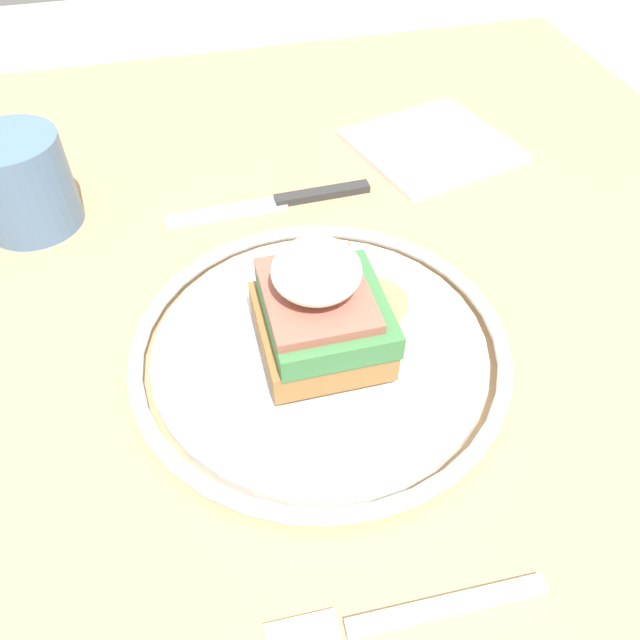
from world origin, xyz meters
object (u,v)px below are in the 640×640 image
at_px(plate, 320,348).
at_px(napkin, 431,145).
at_px(fork, 391,620).
at_px(cup, 21,182).
at_px(knife, 286,200).
at_px(sandwich, 322,308).

bearing_deg(plate, napkin, -36.48).
distance_m(fork, cup, 0.42).
bearing_deg(plate, knife, -4.55).
xyz_separation_m(fork, cup, (0.38, 0.19, 0.04)).
bearing_deg(fork, knife, -3.66).
distance_m(plate, sandwich, 0.04).
relative_size(sandwich, knife, 0.61).
bearing_deg(plate, cup, 44.19).
relative_size(plate, sandwich, 2.33).
bearing_deg(fork, plate, -2.78).
distance_m(cup, napkin, 0.37).
relative_size(knife, napkin, 1.31).
xyz_separation_m(knife, cup, (0.03, 0.21, 0.04)).
bearing_deg(napkin, sandwich, 143.70).
relative_size(plate, cup, 3.27).
height_order(knife, napkin, same).
relative_size(cup, napkin, 0.56).
bearing_deg(knife, plate, 175.45).
xyz_separation_m(knife, napkin, (0.05, -0.16, 0.00)).
bearing_deg(plate, sandwich, -98.78).
height_order(knife, cup, cup).
bearing_deg(napkin, cup, 94.40).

